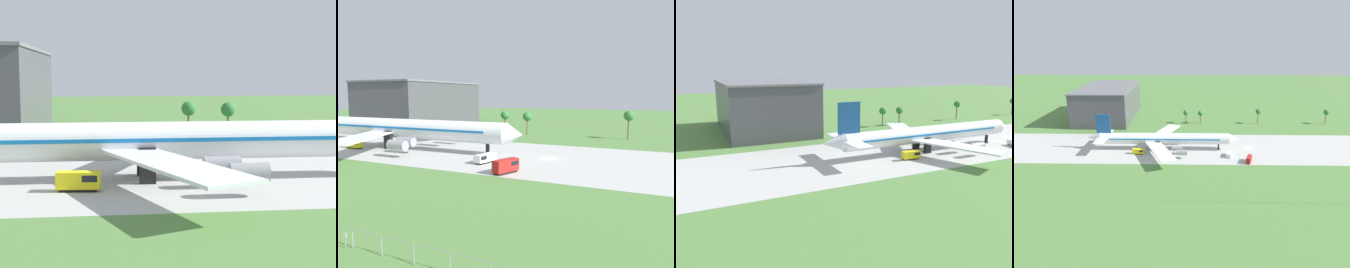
% 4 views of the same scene
% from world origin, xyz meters
% --- Properties ---
extents(ground_plane, '(600.00, 600.00, 0.00)m').
position_xyz_m(ground_plane, '(0.00, 0.00, 0.00)').
color(ground_plane, '#517F3D').
extents(taxiway_strip, '(320.00, 44.00, 0.02)m').
position_xyz_m(taxiway_strip, '(0.00, 0.00, 0.01)').
color(taxiway_strip, '#B2B2AD').
rests_on(taxiway_strip, ground_plane).
extents(jet_airliner, '(78.81, 57.97, 18.55)m').
position_xyz_m(jet_airliner, '(-45.86, -2.28, 5.83)').
color(jet_airliner, white).
rests_on(jet_airliner, ground_plane).
extents(baggage_tug, '(3.90, 6.26, 2.87)m').
position_xyz_m(baggage_tug, '(-3.45, -18.47, 1.53)').
color(baggage_tug, black).
rests_on(baggage_tug, ground_plane).
extents(fuel_truck, '(6.08, 2.50, 2.72)m').
position_xyz_m(fuel_truck, '(-57.45, -9.31, 1.45)').
color(fuel_truck, black).
rests_on(fuel_truck, ground_plane).
extents(catering_van, '(3.20, 6.20, 2.14)m').
position_xyz_m(catering_van, '(-12.20, -11.67, 1.17)').
color(catering_van, black).
rests_on(catering_van, ground_plane).
extents(perimeter_fence, '(80.10, 0.10, 2.10)m').
position_xyz_m(perimeter_fence, '(0.00, -55.00, 1.45)').
color(perimeter_fence, gray).
rests_on(perimeter_fence, ground_plane).
extents(no_stopping_sign, '(0.44, 0.08, 1.68)m').
position_xyz_m(no_stopping_sign, '(-4.68, -55.31, 1.05)').
color(no_stopping_sign, gray).
rests_on(no_stopping_sign, ground_plane).
extents(terminal_building, '(36.72, 61.20, 22.56)m').
position_xyz_m(terminal_building, '(-89.70, 60.68, 11.30)').
color(terminal_building, '#47474C').
rests_on(terminal_building, ground_plane).
extents(palm_tree_row, '(97.36, 3.60, 10.30)m').
position_xyz_m(palm_tree_row, '(4.24, 46.05, 7.66)').
color(palm_tree_row, brown).
rests_on(palm_tree_row, ground_plane).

